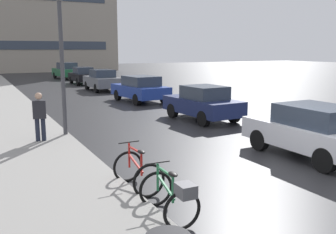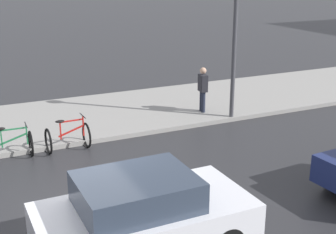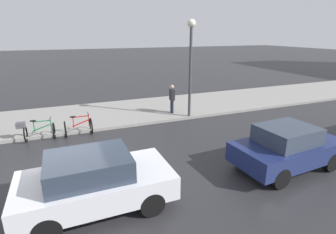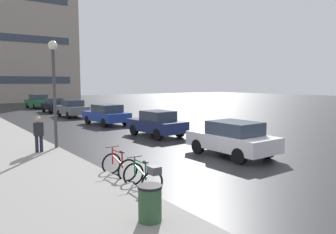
{
  "view_description": "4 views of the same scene",
  "coord_description": "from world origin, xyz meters",
  "px_view_note": "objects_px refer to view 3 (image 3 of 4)",
  "views": [
    {
      "loc": [
        -6.42,
        -6.52,
        3.03
      ],
      "look_at": [
        -1.43,
        3.07,
        1.07
      ],
      "focal_mm": 40.0,
      "sensor_mm": 36.0,
      "label": 1
    },
    {
      "loc": [
        8.89,
        -1.97,
        4.97
      ],
      "look_at": [
        -1.45,
        2.9,
        1.26
      ],
      "focal_mm": 50.0,
      "sensor_mm": 36.0,
      "label": 2
    },
    {
      "loc": [
        8.13,
        0.31,
        4.37
      ],
      "look_at": [
        -0.98,
        4.0,
        1.19
      ],
      "focal_mm": 28.0,
      "sensor_mm": 36.0,
      "label": 3
    },
    {
      "loc": [
        -8.27,
        -8.77,
        3.13
      ],
      "look_at": [
        0.88,
        3.9,
        1.48
      ],
      "focal_mm": 35.0,
      "sensor_mm": 36.0,
      "label": 4
    }
  ],
  "objects_px": {
    "streetlamp": "(191,54)",
    "pedestrian": "(172,98)",
    "bicycle_nearest": "(35,130)",
    "car_navy": "(287,147)",
    "bicycle_second": "(79,127)",
    "car_white": "(95,181)"
  },
  "relations": [
    {
      "from": "streetlamp",
      "to": "pedestrian",
      "type": "bearing_deg",
      "value": -146.29
    },
    {
      "from": "car_white",
      "to": "streetlamp",
      "type": "relative_size",
      "value": 0.77
    },
    {
      "from": "bicycle_second",
      "to": "car_white",
      "type": "relative_size",
      "value": 0.3
    },
    {
      "from": "car_white",
      "to": "car_navy",
      "type": "bearing_deg",
      "value": 87.63
    },
    {
      "from": "car_white",
      "to": "streetlamp",
      "type": "distance_m",
      "value": 8.41
    },
    {
      "from": "car_white",
      "to": "pedestrian",
      "type": "bearing_deg",
      "value": 143.4
    },
    {
      "from": "bicycle_second",
      "to": "streetlamp",
      "type": "height_order",
      "value": "streetlamp"
    },
    {
      "from": "bicycle_nearest",
      "to": "streetlamp",
      "type": "bearing_deg",
      "value": 92.14
    },
    {
      "from": "bicycle_second",
      "to": "car_white",
      "type": "bearing_deg",
      "value": 0.57
    },
    {
      "from": "car_navy",
      "to": "pedestrian",
      "type": "xyz_separation_m",
      "value": [
        -6.92,
        -1.22,
        0.2
      ]
    },
    {
      "from": "car_white",
      "to": "car_navy",
      "type": "distance_m",
      "value": 6.18
    },
    {
      "from": "bicycle_nearest",
      "to": "car_navy",
      "type": "xyz_separation_m",
      "value": [
        5.74,
        7.94,
        0.27
      ]
    },
    {
      "from": "car_navy",
      "to": "bicycle_second",
      "type": "bearing_deg",
      "value": -132.33
    },
    {
      "from": "car_white",
      "to": "pedestrian",
      "type": "height_order",
      "value": "pedestrian"
    },
    {
      "from": "bicycle_second",
      "to": "pedestrian",
      "type": "height_order",
      "value": "pedestrian"
    },
    {
      "from": "bicycle_nearest",
      "to": "bicycle_second",
      "type": "height_order",
      "value": "bicycle_second"
    },
    {
      "from": "car_navy",
      "to": "pedestrian",
      "type": "bearing_deg",
      "value": -169.97
    },
    {
      "from": "bicycle_nearest",
      "to": "streetlamp",
      "type": "height_order",
      "value": "streetlamp"
    },
    {
      "from": "bicycle_second",
      "to": "streetlamp",
      "type": "relative_size",
      "value": 0.23
    },
    {
      "from": "bicycle_second",
      "to": "pedestrian",
      "type": "relative_size",
      "value": 0.69
    },
    {
      "from": "streetlamp",
      "to": "bicycle_second",
      "type": "bearing_deg",
      "value": -86.54
    },
    {
      "from": "streetlamp",
      "to": "bicycle_nearest",
      "type": "bearing_deg",
      "value": -87.86
    }
  ]
}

